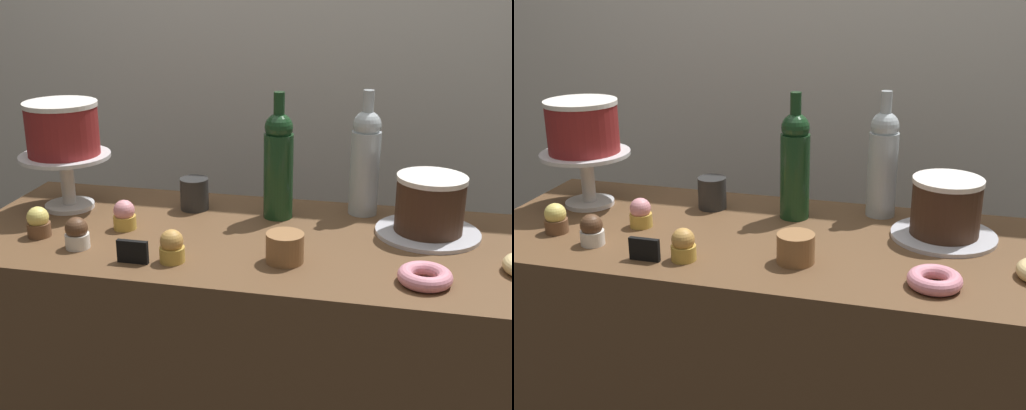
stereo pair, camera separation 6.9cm
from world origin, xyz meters
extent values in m
cube|color=silver|center=(0.00, 0.87, 1.30)|extent=(6.00, 0.05, 2.60)
cube|color=brown|center=(0.00, 0.00, 0.47)|extent=(1.43, 0.59, 0.95)
cylinder|color=silver|center=(-0.54, 0.09, 0.95)|extent=(0.13, 0.13, 0.01)
cylinder|color=silver|center=(-0.54, 0.09, 1.02)|extent=(0.04, 0.04, 0.13)
cylinder|color=silver|center=(-0.54, 0.09, 1.09)|extent=(0.24, 0.24, 0.01)
cylinder|color=maroon|center=(-0.54, 0.09, 1.16)|extent=(0.19, 0.19, 0.13)
cylinder|color=white|center=(-0.54, 0.09, 1.23)|extent=(0.19, 0.19, 0.01)
cylinder|color=silver|center=(0.40, 0.10, 0.95)|extent=(0.25, 0.25, 0.01)
cylinder|color=#3D2619|center=(0.40, 0.10, 1.02)|extent=(0.16, 0.16, 0.13)
cylinder|color=white|center=(0.40, 0.10, 1.09)|extent=(0.17, 0.17, 0.01)
cylinder|color=#B2BCC1|center=(0.24, 0.22, 1.06)|extent=(0.08, 0.08, 0.22)
sphere|color=#B2BCC1|center=(0.24, 0.22, 1.19)|extent=(0.07, 0.07, 0.07)
cylinder|color=#B2BCC1|center=(0.24, 0.22, 1.24)|extent=(0.03, 0.03, 0.08)
cylinder|color=#193D1E|center=(0.03, 0.14, 1.06)|extent=(0.08, 0.08, 0.22)
sphere|color=#193D1E|center=(0.03, 0.14, 1.19)|extent=(0.07, 0.07, 0.07)
cylinder|color=#193D1E|center=(0.03, 0.14, 1.24)|extent=(0.03, 0.03, 0.08)
cylinder|color=brown|center=(-0.51, -0.11, 0.97)|extent=(0.06, 0.06, 0.03)
sphere|color=#EFDB6B|center=(-0.51, -0.11, 1.00)|extent=(0.05, 0.05, 0.05)
cylinder|color=gold|center=(-0.33, -0.02, 0.97)|extent=(0.06, 0.06, 0.03)
sphere|color=pink|center=(-0.33, -0.02, 1.00)|extent=(0.05, 0.05, 0.05)
cylinder|color=white|center=(-0.39, -0.16, 0.97)|extent=(0.06, 0.06, 0.03)
sphere|color=brown|center=(-0.39, -0.16, 1.00)|extent=(0.05, 0.05, 0.05)
cylinder|color=gold|center=(-0.15, -0.18, 0.97)|extent=(0.06, 0.06, 0.03)
sphere|color=#CC9347|center=(-0.15, -0.18, 1.00)|extent=(0.05, 0.05, 0.05)
torus|color=pink|center=(0.39, -0.18, 0.96)|extent=(0.11, 0.11, 0.03)
cylinder|color=olive|center=(0.09, -0.13, 0.95)|extent=(0.08, 0.08, 0.01)
cylinder|color=olive|center=(0.09, -0.13, 0.97)|extent=(0.08, 0.08, 0.01)
cylinder|color=olive|center=(0.09, -0.13, 0.98)|extent=(0.08, 0.08, 0.01)
cylinder|color=olive|center=(0.09, -0.13, 0.99)|extent=(0.08, 0.08, 0.01)
cylinder|color=olive|center=(0.09, -0.13, 1.00)|extent=(0.08, 0.08, 0.01)
cylinder|color=olive|center=(0.09, -0.13, 1.01)|extent=(0.08, 0.08, 0.01)
cube|color=black|center=(-0.23, -0.21, 0.97)|extent=(0.07, 0.01, 0.05)
cylinder|color=#282828|center=(-0.20, 0.16, 0.99)|extent=(0.08, 0.08, 0.08)
camera|label=1|loc=(0.32, -1.43, 1.55)|focal=46.10mm
camera|label=2|loc=(0.38, -1.42, 1.55)|focal=46.10mm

